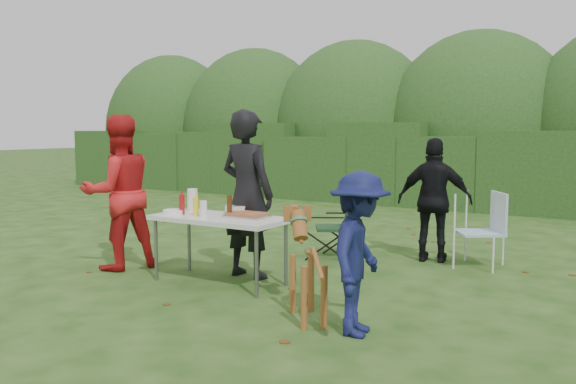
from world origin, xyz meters
The scene contains 20 objects.
ground centered at (0.00, 0.00, 0.00)m, with size 80.00×80.00×0.00m, color #1E4211.
hedge_row centered at (0.00, 8.00, 0.85)m, with size 22.00×1.40×1.70m, color #23471C.
shrub_backdrop centered at (0.00, 9.60, 1.60)m, with size 20.00×2.60×3.20m, color #3D6628.
folding_table centered at (-0.33, 0.18, 0.69)m, with size 1.50×0.70×0.74m.
person_cook centered at (-0.24, 0.57, 0.95)m, with size 0.70×0.46×1.91m, color black.
person_red_jacket centered at (-1.80, 0.10, 0.93)m, with size 0.90×0.70×1.86m, color red.
person_black_puffy centered at (1.32, 2.47, 0.79)m, with size 0.93×0.39×1.58m, color black.
child centered at (1.68, -0.55, 0.68)m, with size 0.87×0.50×1.35m, color #111647.
dog centered at (1.14, -0.45, 0.47)m, with size 0.99×0.40×0.94m, color brown, non-canonical shape.
camping_chair centered at (0.12, 2.04, 0.45)m, with size 0.56×0.56×0.89m, color #1B3D1F, non-canonical shape.
lawn_chair centered at (1.89, 2.45, 0.47)m, with size 0.55×0.55×0.93m, color #5799C0, non-canonical shape.
food_tray centered at (-0.04, 0.27, 0.75)m, with size 0.45×0.30×0.02m, color #B7B7BA.
focaccia_bread centered at (-0.04, 0.27, 0.78)m, with size 0.40×0.26×0.04m, color #9E5B36.
mustard_bottle centered at (-0.60, 0.09, 0.84)m, with size 0.06×0.06×0.20m, color yellow.
ketchup_bottle centered at (-0.78, 0.08, 0.85)m, with size 0.06×0.06×0.22m, color maroon.
beer_bottle centered at (-0.20, 0.18, 0.86)m, with size 0.06×0.06×0.24m, color #47230F.
paper_towel_roll centered at (-0.86, 0.35, 0.87)m, with size 0.12×0.12×0.26m, color white.
cup_stack centered at (-0.44, 0.03, 0.83)m, with size 0.08×0.08×0.18m, color white.
pasta_bowl centered at (-0.28, 0.42, 0.79)m, with size 0.26×0.26×0.10m, color silver.
plate_stack centered at (-0.88, 0.05, 0.77)m, with size 0.24×0.24×0.05m, color white.
Camera 1 is at (3.75, -5.03, 1.70)m, focal length 38.00 mm.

